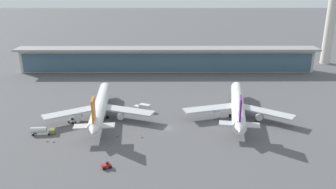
# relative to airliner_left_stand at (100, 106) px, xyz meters

# --- Properties ---
(ground_plane) EXTENTS (1200.00, 1200.00, 0.00)m
(ground_plane) POSITION_rel_airliner_left_stand_xyz_m (28.04, -10.99, -4.88)
(ground_plane) COLOR #515154
(airliner_left_stand) EXTENTS (44.65, 58.29, 15.51)m
(airliner_left_stand) POSITION_rel_airliner_left_stand_xyz_m (0.00, 0.00, 0.00)
(airliner_left_stand) COLOR white
(airliner_left_stand) RESTS_ON ground
(airliner_centre_stand) EXTENTS (44.12, 58.03, 15.51)m
(airliner_centre_stand) POSITION_rel_airliner_left_stand_xyz_m (56.98, 0.93, 0.00)
(airliner_centre_stand) COLOR white
(airliner_centre_stand) RESTS_ON ground
(service_truck_near_nose_olive) EXTENTS (8.77, 3.17, 2.95)m
(service_truck_near_nose_olive) POSITION_rel_airliner_left_stand_xyz_m (-18.79, -16.27, -3.18)
(service_truck_near_nose_olive) COLOR olive
(service_truck_near_nose_olive) RESTS_ON ground
(service_truck_under_wing_red) EXTENTS (3.31, 2.76, 2.05)m
(service_truck_under_wing_red) POSITION_rel_airliner_left_stand_xyz_m (9.05, -40.17, -4.01)
(service_truck_under_wing_red) COLOR #B21E1E
(service_truck_under_wing_red) RESTS_ON ground
(service_truck_mid_apron_white) EXTENTS (7.60, 5.10, 3.10)m
(service_truck_mid_apron_white) POSITION_rel_airliner_left_stand_xyz_m (17.18, 7.35, -3.19)
(service_truck_mid_apron_white) COLOR silver
(service_truck_mid_apron_white) RESTS_ON ground
(service_truck_by_tail_white) EXTENTS (3.29, 2.66, 2.05)m
(service_truck_by_tail_white) POSITION_rel_airliner_left_stand_xyz_m (-10.54, -5.57, -4.01)
(service_truck_by_tail_white) COLOR silver
(service_truck_by_tail_white) RESTS_ON ground
(terminal_building) EXTENTS (183.60, 12.80, 15.20)m
(terminal_building) POSITION_rel_airliner_left_stand_xyz_m (28.04, 74.89, 2.98)
(terminal_building) COLOR beige
(terminal_building) RESTS_ON ground
(control_tower) EXTENTS (12.00, 12.00, 76.46)m
(control_tower) POSITION_rel_airliner_left_stand_xyz_m (136.36, 95.62, 36.73)
(control_tower) COLOR beige
(control_tower) RESTS_ON ground
(safety_cone_alpha) EXTENTS (0.62, 0.62, 0.70)m
(safety_cone_alpha) POSITION_rel_airliner_left_stand_xyz_m (9.30, -18.33, -4.57)
(safety_cone_alpha) COLOR orange
(safety_cone_alpha) RESTS_ON ground
(safety_cone_bravo) EXTENTS (0.62, 0.62, 0.70)m
(safety_cone_bravo) POSITION_rel_airliner_left_stand_xyz_m (-14.87, -22.39, -4.57)
(safety_cone_bravo) COLOR orange
(safety_cone_bravo) RESTS_ON ground
(safety_cone_charlie) EXTENTS (0.62, 0.62, 0.70)m
(safety_cone_charlie) POSITION_rel_airliner_left_stand_xyz_m (18.39, -19.28, -4.57)
(safety_cone_charlie) COLOR orange
(safety_cone_charlie) RESTS_ON ground
(safety_cone_delta) EXTENTS (0.62, 0.62, 0.70)m
(safety_cone_delta) POSITION_rel_airliner_left_stand_xyz_m (-12.37, -22.94, -4.57)
(safety_cone_delta) COLOR orange
(safety_cone_delta) RESTS_ON ground
(safety_cone_echo) EXTENTS (0.62, 0.62, 0.70)m
(safety_cone_echo) POSITION_rel_airliner_left_stand_xyz_m (9.57, -18.43, -4.57)
(safety_cone_echo) COLOR orange
(safety_cone_echo) RESTS_ON ground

